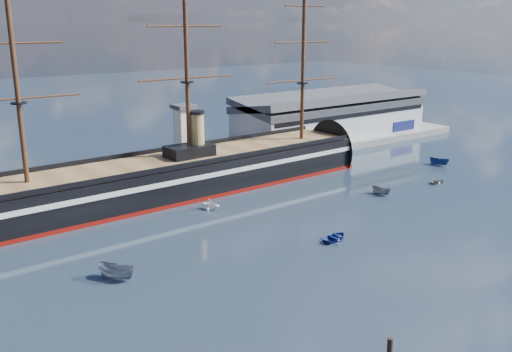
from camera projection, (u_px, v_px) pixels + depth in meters
ground at (257, 212)px, 111.84m from camera, size 600.00×600.00×0.00m
quay at (204, 167)px, 145.48m from camera, size 180.00×18.00×2.00m
warehouse at (331, 116)px, 173.95m from camera, size 63.00×21.00×11.60m
quay_tower at (185, 135)px, 136.55m from camera, size 5.00×5.00×15.00m
warship at (175, 176)px, 122.24m from camera, size 113.10×18.76×53.94m
motorboat_a at (117, 279)px, 82.82m from camera, size 7.62×6.10×2.92m
motorboat_b at (335, 240)px, 97.39m from camera, size 2.01×3.55×1.56m
motorboat_c at (381, 195)px, 122.68m from camera, size 5.52×2.59×2.13m
motorboat_d at (211, 209)px, 113.15m from camera, size 7.21×5.66×2.43m
motorboat_e at (438, 184)px, 130.91m from camera, size 1.25×2.64×1.19m
motorboat_f at (439, 165)px, 147.45m from camera, size 6.34×4.01×2.38m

